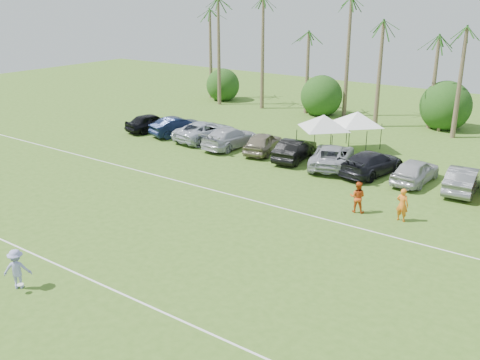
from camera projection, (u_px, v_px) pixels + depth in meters
The scene contains 28 objects.
ground at pixel (30, 289), 22.79m from camera, with size 120.00×120.00×0.00m, color #42681F.
field_lines at pixel (161, 226), 28.92m from camera, with size 80.00×12.10×0.01m.
palm_tree_0 at pixel (200, 33), 61.52m from camera, with size 2.40×2.40×8.90m.
palm_tree_1 at pixel (234, 27), 58.48m from camera, with size 2.40×2.40×9.90m.
palm_tree_2 at pixel (273, 20), 55.44m from camera, with size 2.40×2.40×10.90m.
palm_tree_3 at pixel (308, 12), 52.96m from camera, with size 2.40×2.40×11.90m.
palm_tree_4 at pixel (343, 41), 51.62m from camera, with size 2.40×2.40×8.90m.
palm_tree_5 at pixel (383, 34), 49.13m from camera, with size 2.40×2.40×9.90m.
palm_tree_6 at pixel (428, 25), 46.64m from camera, with size 2.40×2.40×10.90m.
palm_tree_7 at pixel (478, 16), 44.16m from camera, with size 2.40×2.40×11.90m.
bush_tree_0 at pixel (226, 84), 62.52m from camera, with size 4.00×4.00×4.00m.
bush_tree_1 at pixel (326, 96), 55.37m from camera, with size 4.00×4.00×4.00m.
bush_tree_2 at pixel (444, 110), 48.78m from camera, with size 4.00×4.00×4.00m.
sideline_player_a at pixel (402, 205), 29.28m from camera, with size 0.69×0.45×1.90m, color orange.
sideline_player_b at pixel (357, 197), 30.47m from camera, with size 0.89×0.70×1.84m, color #D64D17.
canopy_tent_left at pixel (324, 115), 40.47m from camera, with size 4.57×4.57×3.71m.
canopy_tent_right at pixel (358, 112), 41.68m from camera, with size 4.54×4.54×3.68m.
frisbee_player at pixel (17, 269), 22.61m from camera, with size 1.30×1.27×1.79m.
parked_car_0 at pixel (151, 122), 48.38m from camera, with size 1.93×4.80×1.63m, color black.
parked_car_1 at pixel (178, 126), 46.93m from camera, with size 1.73×4.96×1.63m, color #0F1732.
parked_car_2 at pixel (205, 131), 45.35m from camera, with size 2.71×5.88×1.63m, color #B5BBC7.
parked_car_3 at pixel (230, 138), 43.33m from camera, with size 2.29×5.63×1.63m, color #B6B7BF.
parked_car_4 at pixel (263, 143), 41.87m from camera, with size 1.93×4.80×1.63m, color #7E735D.
parked_car_5 at pixel (295, 149), 40.03m from camera, with size 1.73×4.96×1.63m, color black.
parked_car_6 at pixel (332, 156), 38.49m from camera, with size 2.71×5.88×1.63m, color #A2A4AD.
parked_car_7 at pixel (372, 163), 36.89m from camera, with size 2.29×5.63×1.63m, color black.
parked_car_8 at pixel (415, 171), 35.25m from camera, with size 1.93×4.80×1.63m, color #B3B3B7.
parked_car_9 at pixel (463, 179), 33.72m from camera, with size 1.73×4.96×1.63m, color slate.
Camera 1 is at (18.90, -10.98, 11.97)m, focal length 40.00 mm.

